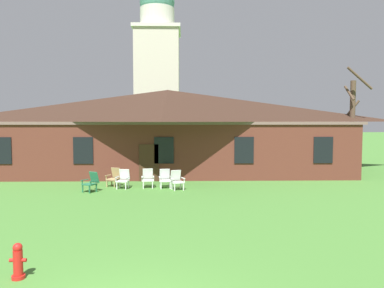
{
  "coord_description": "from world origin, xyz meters",
  "views": [
    {
      "loc": [
        1.1,
        -5.57,
        3.43
      ],
      "look_at": [
        1.44,
        8.85,
        2.49
      ],
      "focal_mm": 33.68,
      "sensor_mm": 36.0,
      "label": 1
    }
  ],
  "objects_px": {
    "lawn_chair_by_porch": "(91,182)",
    "lawn_chair_far_side": "(177,180)",
    "lawn_chair_left_end": "(123,178)",
    "lawn_chair_right_end": "(165,178)",
    "lawn_chair_near_door": "(114,177)",
    "fire_hydrant": "(18,262)",
    "lawn_chair_middle": "(148,178)"
  },
  "relations": [
    {
      "from": "lawn_chair_left_end",
      "to": "fire_hydrant",
      "type": "height_order",
      "value": "lawn_chair_left_end"
    },
    {
      "from": "lawn_chair_by_porch",
      "to": "lawn_chair_far_side",
      "type": "bearing_deg",
      "value": 6.55
    },
    {
      "from": "fire_hydrant",
      "to": "lawn_chair_right_end",
      "type": "bearing_deg",
      "value": 75.91
    },
    {
      "from": "lawn_chair_right_end",
      "to": "fire_hydrant",
      "type": "height_order",
      "value": "lawn_chair_right_end"
    },
    {
      "from": "lawn_chair_near_door",
      "to": "lawn_chair_far_side",
      "type": "relative_size",
      "value": 1.0
    },
    {
      "from": "lawn_chair_by_porch",
      "to": "lawn_chair_near_door",
      "type": "distance_m",
      "value": 1.67
    },
    {
      "from": "lawn_chair_near_door",
      "to": "lawn_chair_right_end",
      "type": "relative_size",
      "value": 1.0
    },
    {
      "from": "lawn_chair_left_end",
      "to": "lawn_chair_right_end",
      "type": "distance_m",
      "value": 2.1
    },
    {
      "from": "lawn_chair_left_end",
      "to": "lawn_chair_far_side",
      "type": "relative_size",
      "value": 1.0
    },
    {
      "from": "lawn_chair_by_porch",
      "to": "fire_hydrant",
      "type": "distance_m",
      "value": 9.62
    },
    {
      "from": "lawn_chair_near_door",
      "to": "lawn_chair_far_side",
      "type": "height_order",
      "value": "same"
    },
    {
      "from": "lawn_chair_left_end",
      "to": "lawn_chair_by_porch",
      "type": "bearing_deg",
      "value": -147.84
    },
    {
      "from": "lawn_chair_near_door",
      "to": "lawn_chair_middle",
      "type": "bearing_deg",
      "value": -11.87
    },
    {
      "from": "lawn_chair_right_end",
      "to": "lawn_chair_left_end",
      "type": "bearing_deg",
      "value": -178.27
    },
    {
      "from": "lawn_chair_near_door",
      "to": "lawn_chair_right_end",
      "type": "height_order",
      "value": "same"
    },
    {
      "from": "lawn_chair_near_door",
      "to": "fire_hydrant",
      "type": "bearing_deg",
      "value": -89.83
    },
    {
      "from": "lawn_chair_middle",
      "to": "fire_hydrant",
      "type": "distance_m",
      "value": 10.8
    },
    {
      "from": "lawn_chair_left_end",
      "to": "lawn_chair_middle",
      "type": "height_order",
      "value": "same"
    },
    {
      "from": "lawn_chair_near_door",
      "to": "fire_hydrant",
      "type": "distance_m",
      "value": 11.04
    },
    {
      "from": "lawn_chair_left_end",
      "to": "fire_hydrant",
      "type": "xyz_separation_m",
      "value": [
        -0.54,
        -10.45,
        -0.12
      ]
    },
    {
      "from": "lawn_chair_right_end",
      "to": "lawn_chair_by_porch",
      "type": "bearing_deg",
      "value": -164.94
    },
    {
      "from": "lawn_chair_by_porch",
      "to": "lawn_chair_far_side",
      "type": "height_order",
      "value": "same"
    },
    {
      "from": "lawn_chair_middle",
      "to": "lawn_chair_far_side",
      "type": "distance_m",
      "value": 1.62
    },
    {
      "from": "lawn_chair_left_end",
      "to": "fire_hydrant",
      "type": "relative_size",
      "value": 1.21
    },
    {
      "from": "lawn_chair_by_porch",
      "to": "fire_hydrant",
      "type": "bearing_deg",
      "value": -84.91
    },
    {
      "from": "lawn_chair_right_end",
      "to": "lawn_chair_near_door",
      "type": "bearing_deg",
      "value": 169.0
    },
    {
      "from": "lawn_chair_middle",
      "to": "fire_hydrant",
      "type": "relative_size",
      "value": 1.21
    },
    {
      "from": "lawn_chair_right_end",
      "to": "lawn_chair_far_side",
      "type": "bearing_deg",
      "value": -37.48
    },
    {
      "from": "lawn_chair_near_door",
      "to": "lawn_chair_middle",
      "type": "height_order",
      "value": "same"
    },
    {
      "from": "lawn_chair_by_porch",
      "to": "lawn_chair_near_door",
      "type": "xyz_separation_m",
      "value": [
        0.82,
        1.46,
        0.0
      ]
    },
    {
      "from": "lawn_chair_by_porch",
      "to": "fire_hydrant",
      "type": "height_order",
      "value": "lawn_chair_by_porch"
    },
    {
      "from": "lawn_chair_by_porch",
      "to": "lawn_chair_left_end",
      "type": "xyz_separation_m",
      "value": [
        1.39,
        0.88,
        0.0
      ]
    }
  ]
}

